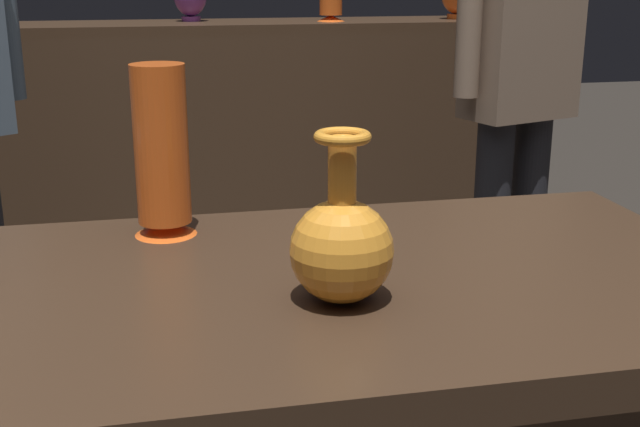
# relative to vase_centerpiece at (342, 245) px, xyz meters

# --- Properties ---
(back_display_shelf) EXTENTS (2.60, 0.40, 0.99)m
(back_display_shelf) POSITION_rel_vase_centerpiece_xyz_m (-0.04, 2.28, -0.38)
(back_display_shelf) COLOR #422D1E
(back_display_shelf) RESTS_ON ground_plane
(vase_centerpiece) EXTENTS (0.13, 0.13, 0.21)m
(vase_centerpiece) POSITION_rel_vase_centerpiece_xyz_m (0.00, 0.00, 0.00)
(vase_centerpiece) COLOR orange
(vase_centerpiece) RESTS_ON display_plinth
(vase_right_accent) EXTENTS (0.09, 0.09, 0.26)m
(vase_right_accent) POSITION_rel_vase_centerpiece_xyz_m (-0.20, 0.31, 0.05)
(vase_right_accent) COLOR #E55B1E
(vase_right_accent) RESTS_ON display_plinth
(visitor_near_right) EXTENTS (0.45, 0.27, 1.54)m
(visitor_near_right) POSITION_rel_vase_centerpiece_xyz_m (0.85, 1.34, 0.03)
(visitor_near_right) COLOR #232328
(visitor_near_right) RESTS_ON ground_plane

